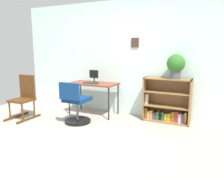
# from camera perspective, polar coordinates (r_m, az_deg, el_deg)

# --- Properties ---
(ground_plane) EXTENTS (6.24, 6.24, 0.00)m
(ground_plane) POSITION_cam_1_polar(r_m,az_deg,el_deg) (3.46, -11.47, -14.82)
(ground_plane) COLOR #9D9387
(wall_back) EXTENTS (5.20, 0.12, 2.48)m
(wall_back) POSITION_cam_1_polar(r_m,az_deg,el_deg) (5.01, 3.02, 7.92)
(wall_back) COLOR silver
(wall_back) RESTS_ON ground_plane
(desk) EXTENTS (1.07, 0.55, 0.71)m
(desk) POSITION_cam_1_polar(r_m,az_deg,el_deg) (4.95, -4.77, 1.04)
(desk) COLOR brown
(desk) RESTS_ON ground_plane
(monitor) EXTENTS (0.21, 0.15, 0.28)m
(monitor) POSITION_cam_1_polar(r_m,az_deg,el_deg) (4.97, -4.63, 3.39)
(monitor) COLOR #262628
(monitor) RESTS_ON desk
(keyboard) EXTENTS (0.34, 0.12, 0.02)m
(keyboard) POSITION_cam_1_polar(r_m,az_deg,el_deg) (4.86, -5.46, 1.67)
(keyboard) COLOR #1B3326
(keyboard) RESTS_ON desk
(office_chair) EXTENTS (0.52, 0.55, 0.84)m
(office_chair) POSITION_cam_1_polar(r_m,az_deg,el_deg) (4.45, -9.27, -4.02)
(office_chair) COLOR black
(office_chair) RESTS_ON ground_plane
(rocking_chair) EXTENTS (0.42, 0.64, 0.91)m
(rocking_chair) POSITION_cam_1_polar(r_m,az_deg,el_deg) (5.06, -21.48, -1.73)
(rocking_chair) COLOR #4F2E12
(rocking_chair) RESTS_ON ground_plane
(bookshelf_low) EXTENTS (0.93, 0.30, 0.89)m
(bookshelf_low) POSITION_cam_1_polar(r_m,az_deg,el_deg) (4.65, 13.76, -3.32)
(bookshelf_low) COLOR olive
(bookshelf_low) RESTS_ON ground_plane
(potted_plant_on_shelf) EXTENTS (0.34, 0.34, 0.47)m
(potted_plant_on_shelf) POSITION_cam_1_polar(r_m,az_deg,el_deg) (4.45, 15.97, 6.10)
(potted_plant_on_shelf) COLOR #474C51
(potted_plant_on_shelf) RESTS_ON bookshelf_low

